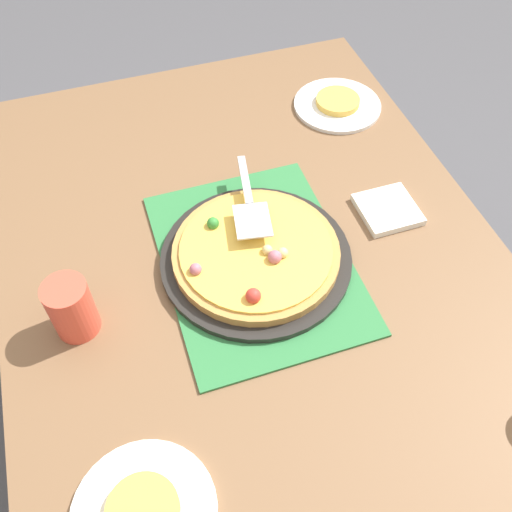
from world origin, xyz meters
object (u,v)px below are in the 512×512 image
at_px(served_slice_right, 143,511).
at_px(pizza_server, 249,203).
at_px(cup_far, 71,308).
at_px(plate_near_left, 337,105).
at_px(pizza_pan, 256,258).
at_px(pizza, 256,252).
at_px(napkin_stack, 388,210).
at_px(served_slice_left, 338,101).

height_order(served_slice_right, pizza_server, pizza_server).
bearing_deg(cup_far, plate_near_left, 122.25).
height_order(served_slice_right, cup_far, cup_far).
distance_m(pizza_pan, pizza, 0.02).
relative_size(served_slice_right, cup_far, 0.92).
bearing_deg(pizza, plate_near_left, 139.18).
height_order(pizza_pan, plate_near_left, pizza_pan).
bearing_deg(pizza_pan, napkin_stack, 97.37).
bearing_deg(pizza_server, pizza_pan, -10.48).
bearing_deg(served_slice_left, plate_near_left, 0.00).
height_order(plate_near_left, napkin_stack, napkin_stack).
bearing_deg(napkin_stack, pizza_server, -100.80).
bearing_deg(cup_far, served_slice_right, 7.62).
relative_size(served_slice_left, cup_far, 0.92).
distance_m(pizza, served_slice_left, 0.54).
height_order(pizza_pan, pizza_server, pizza_server).
relative_size(plate_near_left, pizza_server, 0.94).
height_order(plate_near_left, served_slice_left, served_slice_left).
bearing_deg(pizza_pan, cup_far, -83.81).
distance_m(plate_near_left, served_slice_right, 1.04).
bearing_deg(plate_near_left, pizza_pan, -40.82).
distance_m(plate_near_left, cup_far, 0.84).
distance_m(pizza_pan, served_slice_right, 0.50).
distance_m(served_slice_left, cup_far, 0.84).
relative_size(served_slice_left, pizza_server, 0.47).
bearing_deg(served_slice_right, served_slice_left, 140.69).
bearing_deg(plate_near_left, served_slice_left, 0.00).
bearing_deg(pizza_server, napkin_stack, 79.20).
bearing_deg(pizza, served_slice_right, -37.68).
xyz_separation_m(served_slice_left, napkin_stack, (0.37, -0.04, -0.01)).
bearing_deg(pizza_server, served_slice_left, 133.00).
distance_m(cup_far, pizza_server, 0.40).
distance_m(pizza_pan, napkin_stack, 0.31).
xyz_separation_m(cup_far, pizza_server, (-0.13, 0.37, 0.01)).
height_order(plate_near_left, served_slice_right, served_slice_right).
distance_m(pizza, plate_near_left, 0.54).
bearing_deg(cup_far, pizza_server, 109.82).
bearing_deg(napkin_stack, plate_near_left, 173.45).
height_order(served_slice_right, napkin_stack, served_slice_right).
distance_m(pizza_pan, pizza_server, 0.11).
height_order(served_slice_left, cup_far, cup_far).
distance_m(pizza_server, napkin_stack, 0.30).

